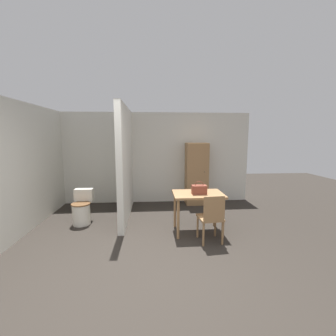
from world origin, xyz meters
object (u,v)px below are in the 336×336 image
Objects in this scene: wooden_cabinet at (196,174)px; dining_table at (198,199)px; handbag at (199,190)px; toilet at (82,209)px; wooden_chair at (211,217)px.

dining_table is at bearing -100.43° from wooden_cabinet.
toilet is at bearing 164.07° from handbag.
wooden_cabinet reaches higher than toilet.
wooden_chair is 3.18× the size of handbag.
handbag is at bearing 103.98° from wooden_chair.
handbag is (0.00, -0.07, 0.19)m from dining_table.
dining_table reaches higher than toilet.
wooden_cabinet is at bearing 80.05° from handbag.
wooden_cabinet reaches higher than dining_table.
wooden_cabinet reaches higher than wooden_chair.
dining_table is 1.90m from wooden_cabinet.
wooden_cabinet is (2.71, 1.25, 0.53)m from toilet.
toilet is 2.60× the size of handbag.
dining_table is at bearing 93.53° from handbag.
dining_table is at bearing -14.44° from toilet.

